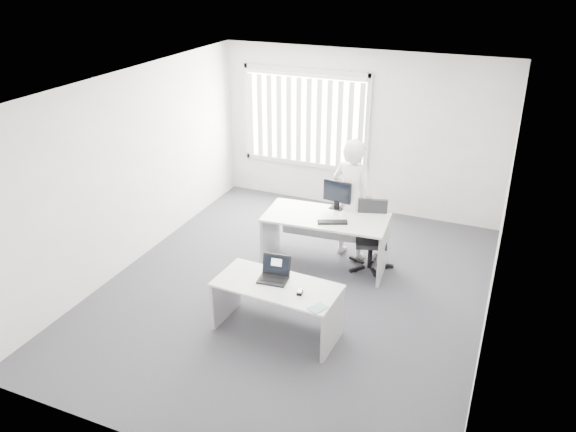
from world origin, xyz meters
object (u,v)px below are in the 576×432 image
at_px(desk_far, 326,230).
at_px(office_chair, 370,247).
at_px(laptop, 273,271).
at_px(desk_near, 277,298).
at_px(person, 352,199).
at_px(monitor, 337,195).

relative_size(desk_far, office_chair, 1.80).
bearing_deg(desk_far, laptop, -96.78).
distance_m(desk_far, laptop, 1.71).
distance_m(desk_near, person, 2.25).
xyz_separation_m(person, laptop, (-0.32, -2.13, -0.12)).
xyz_separation_m(desk_far, office_chair, (0.62, 0.23, -0.26)).
bearing_deg(person, office_chair, 165.01).
relative_size(office_chair, monitor, 2.32).
distance_m(desk_near, office_chair, 2.08).
xyz_separation_m(laptop, monitor, (0.13, 2.00, 0.21)).
relative_size(person, laptop, 5.37).
height_order(desk_near, desk_far, desk_far).
xyz_separation_m(desk_far, laptop, (-0.07, -1.69, 0.23)).
distance_m(laptop, monitor, 2.02).
height_order(desk_far, person, person).
bearing_deg(monitor, desk_near, -84.60).
distance_m(desk_near, laptop, 0.34).
distance_m(person, monitor, 0.25).
bearing_deg(monitor, desk_far, -92.67).
height_order(office_chair, laptop, office_chair).
bearing_deg(office_chair, desk_far, -176.14).
relative_size(office_chair, laptop, 2.90).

